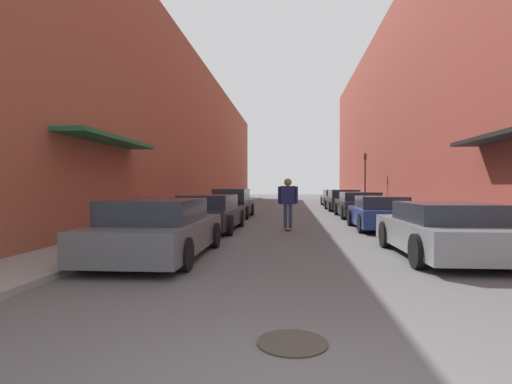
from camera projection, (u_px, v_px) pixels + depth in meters
name	position (u px, v px, depth m)	size (l,w,h in m)	color
ground	(295.00, 214.00, 22.15)	(107.26, 107.26, 0.00)	#515154
curb_strip_left	(222.00, 208.00, 27.44)	(1.80, 48.75, 0.12)	gray
curb_strip_right	(370.00, 208.00, 26.56)	(1.80, 48.75, 0.12)	gray
building_row_left	(180.00, 139.00, 27.62)	(4.90, 48.75, 9.57)	brown
building_row_right	(415.00, 113.00, 26.21)	(4.90, 48.75, 12.74)	brown
parked_car_left_0	(159.00, 229.00, 8.62)	(2.08, 4.55, 1.26)	#515459
parked_car_left_1	(210.00, 213.00, 13.88)	(1.99, 4.61, 1.25)	#232326
parked_car_left_2	(232.00, 204.00, 19.73)	(1.89, 4.18, 1.41)	black
parked_car_right_0	(442.00, 230.00, 8.61)	(1.99, 4.24, 1.19)	gray
parked_car_right_1	(380.00, 213.00, 14.21)	(1.90, 4.01, 1.19)	navy
parked_car_right_2	(359.00, 205.00, 19.74)	(2.08, 4.57, 1.26)	#232326
parked_car_right_3	(343.00, 201.00, 25.23)	(2.05, 4.57, 1.32)	#232326
parked_car_right_4	(334.00, 198.00, 31.14)	(1.88, 4.69, 1.26)	#515459
skateboarder	(288.00, 198.00, 13.98)	(0.70, 0.78, 1.82)	brown
manhole_cover	(292.00, 343.00, 3.91)	(0.70, 0.70, 0.02)	#332D28
traffic_light	(365.00, 174.00, 26.63)	(0.16, 0.22, 3.63)	#2D2D2D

